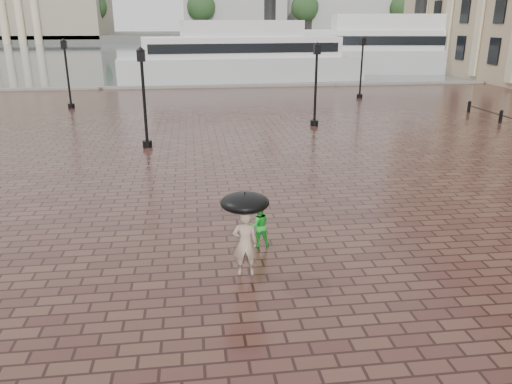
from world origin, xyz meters
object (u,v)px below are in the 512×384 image
at_px(child_pedestrian, 259,225).
at_px(ferry_far, 389,49).
at_px(adult_pedestrian, 245,243).
at_px(ferry_near, 242,56).
at_px(street_lamps, 230,78).

relative_size(child_pedestrian, ferry_far, 0.04).
distance_m(adult_pedestrian, child_pedestrian, 1.62).
bearing_deg(adult_pedestrian, child_pedestrian, -103.98).
bearing_deg(adult_pedestrian, ferry_near, -90.57).
bearing_deg(child_pedestrian, adult_pedestrian, 66.92).
xyz_separation_m(adult_pedestrian, ferry_near, (3.98, 40.00, 1.56)).
height_order(street_lamps, adult_pedestrian, street_lamps).
xyz_separation_m(ferry_near, ferry_far, (17.58, 6.42, 0.27)).
xyz_separation_m(adult_pedestrian, child_pedestrian, (0.53, 1.52, -0.21)).
relative_size(street_lamps, ferry_far, 0.79).
relative_size(child_pedestrian, ferry_near, 0.05).
distance_m(adult_pedestrian, ferry_far, 51.21).
bearing_deg(ferry_far, street_lamps, -119.87).
height_order(ferry_near, ferry_far, ferry_far).
bearing_deg(ferry_near, ferry_far, 14.67).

